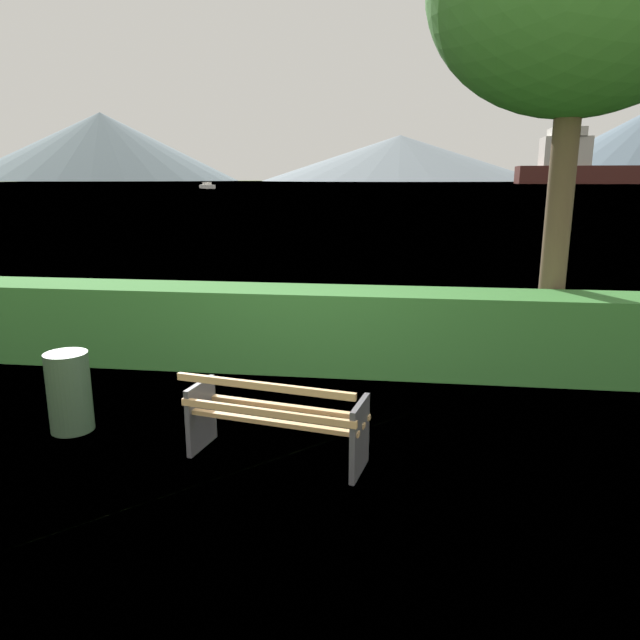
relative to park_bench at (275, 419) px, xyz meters
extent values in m
plane|color=olive|center=(0.01, 0.06, -0.43)|extent=(1400.00, 1400.00, 0.00)
plane|color=#6B8EA3|center=(0.01, 307.59, -0.42)|extent=(620.00, 620.00, 0.00)
cube|color=tan|center=(-0.03, -0.13, 0.02)|extent=(1.67, 0.39, 0.04)
cube|color=tan|center=(0.01, 0.06, 0.02)|extent=(1.67, 0.39, 0.04)
cube|color=tan|center=(0.05, 0.25, 0.02)|extent=(1.67, 0.39, 0.04)
cube|color=tan|center=(-0.04, -0.20, 0.14)|extent=(1.66, 0.37, 0.06)
cube|color=tan|center=(-0.05, -0.25, 0.41)|extent=(1.66, 0.37, 0.06)
cube|color=#4C4C51|center=(-0.78, 0.19, -0.09)|extent=(0.15, 0.51, 0.68)
cube|color=#4C4C51|center=(0.80, -0.12, -0.09)|extent=(0.15, 0.51, 0.68)
cube|color=#387A33|center=(0.01, 2.84, 0.13)|extent=(11.59, 0.88, 1.12)
cylinder|color=brown|center=(3.25, 3.52, 1.54)|extent=(0.35, 0.35, 3.93)
cylinder|color=#385138|center=(-2.28, 0.41, 0.00)|extent=(0.44, 0.44, 0.85)
cube|color=beige|center=(78.31, 297.47, 14.51)|extent=(21.89, 17.71, 13.28)
cube|color=beige|center=(78.31, 297.47, 23.22)|extent=(15.65, 19.27, 4.15)
cube|color=silver|center=(-48.60, 146.04, 0.06)|extent=(5.79, 6.99, 0.97)
cube|color=silver|center=(-48.60, 146.04, 0.88)|extent=(2.78, 2.98, 0.66)
cone|color=slate|center=(-309.46, 599.28, 34.14)|extent=(280.95, 280.95, 69.13)
cone|color=gray|center=(0.01, 578.59, 20.70)|extent=(263.13, 263.13, 42.24)
camera|label=1|loc=(1.08, -4.98, 2.17)|focal=32.96mm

